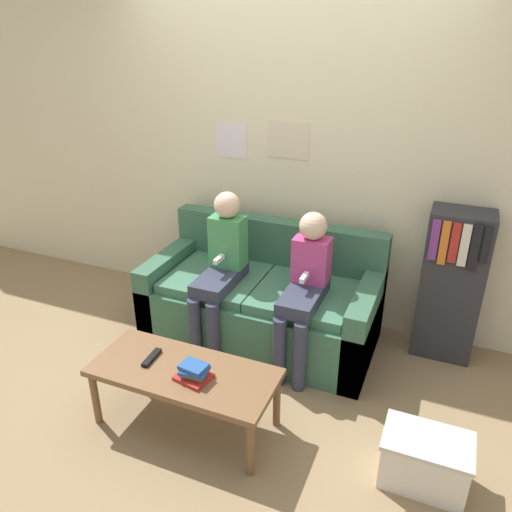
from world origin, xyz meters
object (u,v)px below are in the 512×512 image
(storage_box, at_px, (425,460))
(bookshelf, at_px, (451,285))
(person_right, at_px, (305,285))
(person_left, at_px, (221,265))
(coffee_table, at_px, (184,376))
(tv_remote, at_px, (152,358))
(couch, at_px, (263,303))

(storage_box, bearing_deg, bookshelf, 90.13)
(person_right, relative_size, storage_box, 2.44)
(person_left, distance_m, bookshelf, 1.59)
(coffee_table, distance_m, person_right, 0.98)
(tv_remote, bearing_deg, couch, 70.77)
(couch, bearing_deg, bookshelf, 14.04)
(person_left, height_order, tv_remote, person_left)
(couch, height_order, coffee_table, couch)
(coffee_table, xyz_separation_m, storage_box, (1.34, 0.10, -0.20))
(person_left, relative_size, tv_remote, 6.59)
(person_right, relative_size, bookshelf, 1.00)
(couch, height_order, tv_remote, couch)
(tv_remote, xyz_separation_m, storage_box, (1.56, 0.09, -0.26))
(person_left, xyz_separation_m, person_right, (0.62, -0.01, -0.03))
(person_left, distance_m, person_right, 0.62)
(couch, relative_size, bookshelf, 1.54)
(person_left, relative_size, person_right, 1.06)
(person_left, bearing_deg, person_right, -0.72)
(bookshelf, bearing_deg, person_left, -161.51)
(coffee_table, bearing_deg, person_left, 101.48)
(person_right, distance_m, storage_box, 1.24)
(person_right, distance_m, tv_remote, 1.07)
(couch, bearing_deg, storage_box, -36.17)
(bookshelf, bearing_deg, couch, -165.96)
(person_right, relative_size, tv_remote, 6.24)
(coffee_table, bearing_deg, couch, 85.94)
(bookshelf, bearing_deg, person_right, -150.12)
(couch, xyz_separation_m, tv_remote, (-0.29, -1.01, 0.12))
(coffee_table, xyz_separation_m, person_left, (-0.17, 0.84, 0.29))
(storage_box, bearing_deg, person_left, 153.97)
(couch, height_order, storage_box, couch)
(couch, relative_size, coffee_table, 1.55)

